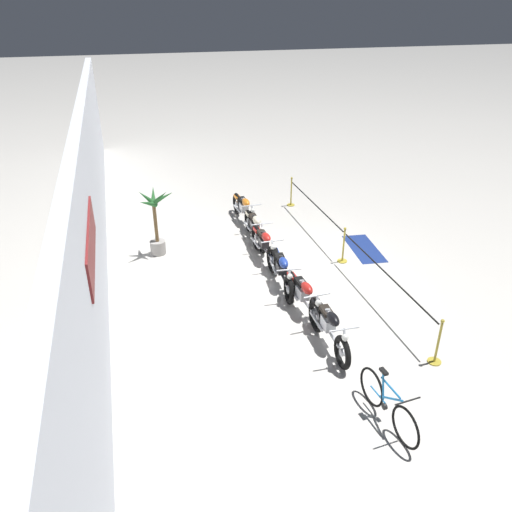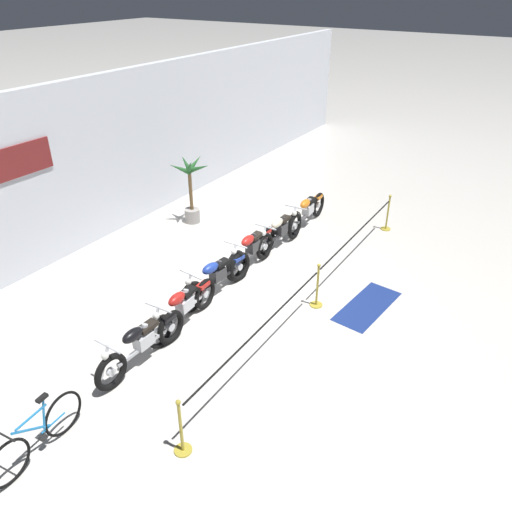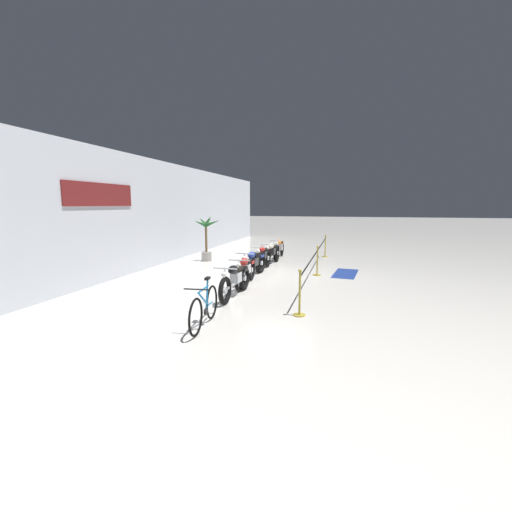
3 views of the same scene
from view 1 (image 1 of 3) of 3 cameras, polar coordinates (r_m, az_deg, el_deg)
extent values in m
plane|color=silver|center=(13.74, 4.66, -1.52)|extent=(120.00, 120.00, 0.00)
cube|color=silver|center=(12.15, -18.38, 4.07)|extent=(28.00, 0.25, 4.20)
cube|color=maroon|center=(9.36, -18.33, 1.40)|extent=(2.99, 0.04, 0.70)
torus|color=black|center=(10.27, 9.84, -10.80)|extent=(0.70, 0.14, 0.70)
torus|color=black|center=(11.39, 6.89, -6.28)|extent=(0.70, 0.14, 0.70)
cylinder|color=silver|center=(10.27, 9.84, -10.80)|extent=(0.17, 0.08, 0.16)
cylinder|color=silver|center=(11.39, 6.89, -6.28)|extent=(0.17, 0.08, 0.16)
cylinder|color=silver|center=(10.04, 10.17, -9.84)|extent=(0.30, 0.06, 0.59)
cube|color=silver|center=(10.77, 8.24, -7.59)|extent=(0.37, 0.23, 0.26)
cylinder|color=silver|center=(10.62, 8.39, -6.83)|extent=(0.18, 0.11, 0.24)
cylinder|color=silver|center=(10.69, 8.23, -6.59)|extent=(0.18, 0.11, 0.24)
cylinder|color=silver|center=(11.03, 6.94, -7.43)|extent=(0.70, 0.09, 0.07)
cube|color=#ADAFB5|center=(10.81, 8.28, -8.34)|extent=(1.21, 0.09, 0.06)
ellipsoid|color=black|center=(10.45, 8.79, -7.12)|extent=(0.47, 0.23, 0.22)
cube|color=black|center=(10.74, 8.06, -6.24)|extent=(0.41, 0.21, 0.09)
cube|color=black|center=(11.22, 7.04, -5.36)|extent=(0.32, 0.17, 0.08)
cylinder|color=silver|center=(9.96, 10.05, -8.25)|extent=(0.05, 0.62, 0.04)
sphere|color=silver|center=(9.98, 10.16, -9.16)|extent=(0.14, 0.14, 0.14)
torus|color=black|center=(11.21, 6.88, -6.95)|extent=(0.70, 0.13, 0.69)
torus|color=black|center=(12.36, 4.05, -3.23)|extent=(0.70, 0.13, 0.69)
cylinder|color=silver|center=(11.21, 6.88, -6.95)|extent=(0.17, 0.09, 0.17)
cylinder|color=silver|center=(12.36, 4.05, -3.23)|extent=(0.17, 0.09, 0.17)
cylinder|color=silver|center=(10.98, 7.16, -5.98)|extent=(0.31, 0.07, 0.59)
cube|color=silver|center=(11.73, 5.33, -4.21)|extent=(0.37, 0.23, 0.26)
cylinder|color=silver|center=(11.59, 5.45, -3.47)|extent=(0.18, 0.12, 0.24)
cylinder|color=silver|center=(11.65, 5.30, -3.28)|extent=(0.18, 0.12, 0.24)
cylinder|color=silver|center=(11.99, 4.13, -4.18)|extent=(0.70, 0.10, 0.07)
cube|color=#ADAFB5|center=(11.76, 5.40, -4.91)|extent=(1.20, 0.11, 0.06)
ellipsoid|color=#B21E19|center=(11.41, 5.83, -3.68)|extent=(0.47, 0.24, 0.22)
cube|color=black|center=(11.71, 5.13, -2.98)|extent=(0.41, 0.22, 0.09)
cube|color=#B21E19|center=(12.19, 4.18, -2.32)|extent=(0.33, 0.17, 0.08)
cylinder|color=silver|center=(10.92, 7.00, -4.51)|extent=(0.06, 0.62, 0.04)
sphere|color=silver|center=(10.93, 7.13, -5.34)|extent=(0.14, 0.14, 0.14)
torus|color=black|center=(12.09, 3.77, -3.90)|extent=(0.73, 0.19, 0.72)
torus|color=black|center=(13.44, 2.20, -0.40)|extent=(0.73, 0.19, 0.72)
cylinder|color=silver|center=(12.09, 3.77, -3.90)|extent=(0.18, 0.10, 0.17)
cylinder|color=silver|center=(13.44, 2.20, -0.40)|extent=(0.18, 0.10, 0.17)
cylinder|color=silver|center=(11.87, 3.91, -2.96)|extent=(0.31, 0.09, 0.59)
cube|color=#2D2D30|center=(12.72, 2.91, -1.32)|extent=(0.38, 0.25, 0.26)
cylinder|color=#2D2D30|center=(12.59, 2.97, -0.62)|extent=(0.19, 0.13, 0.24)
cylinder|color=#2D2D30|center=(12.66, 2.89, -0.44)|extent=(0.19, 0.13, 0.24)
cylinder|color=silver|center=(13.02, 2.01, -1.29)|extent=(0.70, 0.14, 0.07)
cube|color=black|center=(12.75, 2.94, -1.98)|extent=(1.28, 0.18, 0.06)
ellipsoid|color=navy|center=(12.40, 3.17, -0.78)|extent=(0.48, 0.26, 0.22)
cube|color=black|center=(12.73, 2.81, -0.18)|extent=(0.42, 0.24, 0.09)
cube|color=navy|center=(13.28, 2.27, 0.47)|extent=(0.33, 0.19, 0.08)
cylinder|color=silver|center=(11.83, 3.82, -1.58)|extent=(0.10, 0.62, 0.04)
sphere|color=silver|center=(11.83, 3.89, -2.36)|extent=(0.14, 0.14, 0.14)
torus|color=black|center=(13.38, 1.87, -0.45)|extent=(0.75, 0.13, 0.75)
torus|color=black|center=(14.62, 0.06, 2.12)|extent=(0.75, 0.13, 0.75)
cylinder|color=silver|center=(13.38, 1.87, -0.45)|extent=(0.18, 0.08, 0.18)
cylinder|color=silver|center=(14.62, 0.06, 2.12)|extent=(0.18, 0.08, 0.18)
cylinder|color=silver|center=(13.18, 2.02, 0.46)|extent=(0.30, 0.06, 0.59)
cube|color=#2D2D30|center=(13.97, 0.87, 1.57)|extent=(0.36, 0.23, 0.26)
cylinder|color=#2D2D30|center=(13.85, 0.93, 2.24)|extent=(0.18, 0.11, 0.24)
cylinder|color=#2D2D30|center=(13.92, 0.82, 2.38)|extent=(0.18, 0.11, 0.24)
cylinder|color=silver|center=(14.25, -0.04, 1.50)|extent=(0.70, 0.09, 0.07)
cube|color=#47474C|center=(13.99, 0.93, 0.97)|extent=(1.17, 0.09, 0.06)
ellipsoid|color=#B21E19|center=(13.66, 1.17, 2.14)|extent=(0.46, 0.23, 0.22)
cube|color=black|center=(13.99, 0.71, 2.60)|extent=(0.40, 0.21, 0.09)
cube|color=#B21E19|center=(14.47, 0.12, 3.01)|extent=(0.32, 0.17, 0.08)
cylinder|color=silver|center=(13.15, 1.88, 1.71)|extent=(0.05, 0.62, 0.04)
sphere|color=silver|center=(13.15, 1.98, 1.01)|extent=(0.14, 0.14, 0.14)
torus|color=black|center=(14.44, 0.71, 1.66)|extent=(0.71, 0.11, 0.71)
torus|color=black|center=(15.81, -0.87, 4.05)|extent=(0.71, 0.11, 0.71)
cylinder|color=silver|center=(14.44, 0.71, 1.66)|extent=(0.17, 0.08, 0.17)
cylinder|color=silver|center=(15.81, -0.87, 4.05)|extent=(0.17, 0.08, 0.17)
cylinder|color=silver|center=(14.24, 0.81, 2.54)|extent=(0.30, 0.06, 0.59)
cube|color=#2D2D30|center=(15.10, -0.17, 3.54)|extent=(0.36, 0.22, 0.26)
cylinder|color=#2D2D30|center=(14.98, -0.13, 4.18)|extent=(0.18, 0.11, 0.24)
cylinder|color=#2D2D30|center=(15.05, -0.21, 4.30)|extent=(0.18, 0.11, 0.24)
cylinder|color=silver|center=(15.39, -0.97, 3.45)|extent=(0.70, 0.07, 0.07)
cube|color=black|center=(15.11, -0.12, 2.98)|extent=(1.25, 0.06, 0.06)
ellipsoid|color=beige|center=(14.79, 0.07, 4.11)|extent=(0.46, 0.22, 0.22)
cube|color=black|center=(15.12, -0.30, 4.49)|extent=(0.40, 0.20, 0.09)
cube|color=beige|center=(15.66, -0.83, 4.84)|extent=(0.32, 0.16, 0.08)
cylinder|color=silver|center=(14.22, 0.70, 3.69)|extent=(0.04, 0.62, 0.04)
sphere|color=silver|center=(14.21, 0.78, 3.05)|extent=(0.14, 0.14, 0.14)
torus|color=black|center=(15.69, -0.42, 3.91)|extent=(0.73, 0.15, 0.73)
torus|color=black|center=(17.15, -2.19, 6.00)|extent=(0.73, 0.15, 0.73)
cylinder|color=silver|center=(15.69, -0.42, 3.91)|extent=(0.18, 0.09, 0.17)
cylinder|color=silver|center=(17.15, -2.19, 6.00)|extent=(0.18, 0.09, 0.17)
cylinder|color=silver|center=(15.50, -0.32, 4.74)|extent=(0.31, 0.07, 0.59)
cube|color=silver|center=(16.40, -1.40, 5.58)|extent=(0.37, 0.24, 0.26)
cylinder|color=silver|center=(16.29, -1.37, 6.19)|extent=(0.18, 0.12, 0.24)
cylinder|color=silver|center=(16.36, -1.46, 6.28)|extent=(0.18, 0.12, 0.24)
cylinder|color=silver|center=(16.68, -2.17, 5.44)|extent=(0.70, 0.11, 0.07)
cube|color=#47474C|center=(16.41, -1.34, 5.07)|extent=(1.32, 0.14, 0.06)
ellipsoid|color=orange|center=(16.10, -1.16, 6.15)|extent=(0.47, 0.25, 0.22)
cube|color=black|center=(16.43, -1.55, 6.46)|extent=(0.41, 0.22, 0.09)
cube|color=orange|center=(17.01, -2.16, 6.77)|extent=(0.33, 0.18, 0.08)
cylinder|color=silver|center=(15.50, -0.45, 5.80)|extent=(0.07, 0.62, 0.04)
sphere|color=silver|center=(15.48, -0.36, 5.22)|extent=(0.14, 0.14, 0.14)
torus|color=black|center=(9.01, 16.71, -18.24)|extent=(0.73, 0.11, 0.73)
torus|color=black|center=(9.58, 13.07, -14.38)|extent=(0.73, 0.11, 0.73)
cylinder|color=#1E75B7|center=(9.11, 15.17, -15.45)|extent=(0.60, 0.09, 0.43)
cylinder|color=#1E75B7|center=(9.01, 15.14, -14.32)|extent=(0.55, 0.09, 0.04)
cylinder|color=#1E75B7|center=(9.20, 14.33, -14.14)|extent=(0.15, 0.05, 0.55)
cube|color=black|center=(9.05, 14.40, -12.65)|extent=(0.19, 0.10, 0.05)
cylinder|color=#1E75B7|center=(9.46, 13.75, -15.12)|extent=(0.46, 0.07, 0.03)
cylinder|color=black|center=(8.69, 16.95, -15.58)|extent=(0.07, 0.48, 0.03)
cylinder|color=black|center=(9.39, 14.47, -16.31)|extent=(0.12, 0.06, 0.12)
cylinder|color=gray|center=(14.72, -11.13, 0.97)|extent=(0.44, 0.44, 0.40)
cylinder|color=brown|center=(14.39, -11.41, 3.78)|extent=(0.10, 0.10, 1.17)
cone|color=#235B28|center=(14.33, -11.67, 6.82)|extent=(0.60, 0.23, 0.47)
cone|color=#235B28|center=(14.18, -12.40, 6.53)|extent=(0.33, 0.50, 0.50)
cone|color=#235B28|center=(13.95, -12.27, 5.90)|extent=(0.52, 0.54, 0.43)
cone|color=#235B28|center=(13.97, -11.00, 6.51)|extent=(0.48, 0.51, 0.59)
cone|color=#235B28|center=(14.25, -10.64, 6.56)|extent=(0.33, 0.68, 0.43)
cylinder|color=gold|center=(11.06, 19.70, -11.28)|extent=(0.28, 0.28, 0.03)
cylinder|color=gold|center=(10.78, 20.11, -9.25)|extent=(0.05, 0.05, 0.95)
sphere|color=gold|center=(10.49, 20.56, -6.98)|extent=(0.08, 0.08, 0.08)
cylinder|color=black|center=(12.15, 14.54, -1.81)|extent=(4.36, 0.04, 0.04)
cylinder|color=black|center=(15.78, 6.75, 5.88)|extent=(4.26, 0.04, 0.04)
cylinder|color=gold|center=(14.30, 9.82, -0.56)|extent=(0.28, 0.28, 0.03)
cylinder|color=gold|center=(14.08, 9.98, 1.19)|extent=(0.05, 0.05, 0.95)
sphere|color=gold|center=(13.87, 10.15, 3.09)|extent=(0.08, 0.08, 0.08)
cylinder|color=gold|center=(18.02, 3.99, 5.85)|extent=(0.28, 0.28, 0.03)
cylinder|color=gold|center=(17.84, 4.05, 7.30)|extent=(0.05, 0.05, 0.95)
sphere|color=gold|center=(17.67, 4.10, 8.87)|extent=(0.08, 0.08, 0.08)
cube|color=navy|center=(15.15, 12.24, 0.84)|extent=(1.95, 0.97, 0.01)
camera|label=2|loc=(9.86, 58.87, 13.02)|focal=35.00mm
camera|label=3|loc=(7.88, 65.04, -23.64)|focal=24.00mm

